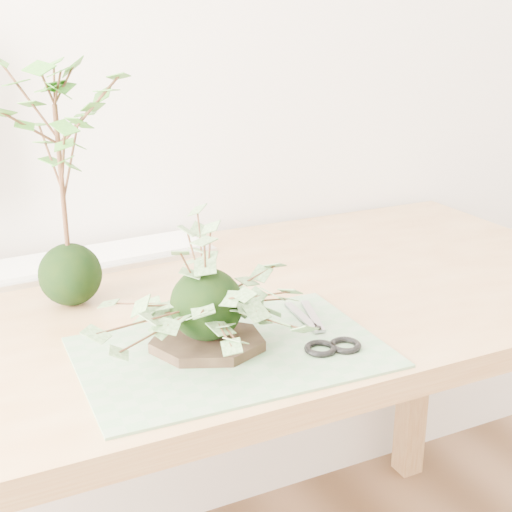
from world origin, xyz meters
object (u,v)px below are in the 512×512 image
at_px(ivy_kokedama, 206,272).
at_px(desk, 181,354).
at_px(maple_kokedama, 56,121).
at_px(keyboard, 91,259).

bearing_deg(ivy_kokedama, desk, 83.81).
height_order(desk, maple_kokedama, maple_kokedama).
distance_m(desk, maple_kokedama, 0.42).
xyz_separation_m(desk, ivy_kokedama, (-0.02, -0.17, 0.21)).
height_order(ivy_kokedama, maple_kokedama, maple_kokedama).
xyz_separation_m(desk, maple_kokedama, (-0.15, 0.09, 0.39)).
xyz_separation_m(desk, keyboard, (-0.08, 0.27, 0.10)).
relative_size(ivy_kokedama, keyboard, 0.79).
distance_m(maple_kokedama, keyboard, 0.35).
distance_m(desk, keyboard, 0.29).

